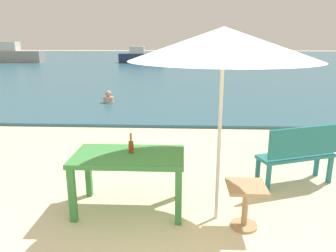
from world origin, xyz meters
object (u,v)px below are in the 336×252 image
at_px(picnic_table_green, 129,162).
at_px(swimmer_person, 108,98).
at_px(side_table_wood, 246,200).
at_px(boat_tanker, 14,55).
at_px(boat_ferry, 141,57).
at_px(patio_umbrella, 223,44).
at_px(bench_teal_center, 299,152).
at_px(beer_bottle_amber, 131,146).

bearing_deg(picnic_table_green, swimmer_person, 105.08).
height_order(side_table_wood, boat_tanker, boat_tanker).
bearing_deg(boat_ferry, patio_umbrella, -80.53).
bearing_deg(bench_teal_center, picnic_table_green, -161.39).
bearing_deg(swimmer_person, patio_umbrella, -67.15).
bearing_deg(beer_bottle_amber, bench_teal_center, 17.60).
distance_m(swimmer_person, boat_ferry, 18.61).
bearing_deg(boat_tanker, bench_teal_center, -55.16).
bearing_deg(beer_bottle_amber, patio_umbrella, -12.19).
distance_m(beer_bottle_amber, boat_ferry, 25.52).
relative_size(beer_bottle_amber, bench_teal_center, 0.21).
relative_size(swimmer_person, boat_ferry, 0.10).
bearing_deg(beer_bottle_amber, picnic_table_green, -114.75).
distance_m(picnic_table_green, patio_umbrella, 1.85).
bearing_deg(picnic_table_green, patio_umbrella, -9.14).
xyz_separation_m(patio_umbrella, swimmer_person, (-2.95, 7.00, -1.88)).
bearing_deg(patio_umbrella, beer_bottle_amber, 167.81).
bearing_deg(patio_umbrella, side_table_wood, -30.31).
height_order(patio_umbrella, boat_tanker, patio_umbrella).
relative_size(patio_umbrella, bench_teal_center, 1.84).
distance_m(patio_umbrella, side_table_wood, 1.80).
bearing_deg(boat_tanker, side_table_wood, -57.98).
bearing_deg(boat_tanker, boat_ferry, -0.08).
height_order(bench_teal_center, boat_ferry, boat_ferry).
relative_size(patio_umbrella, swimmer_person, 5.61).
relative_size(side_table_wood, bench_teal_center, 0.43).
xyz_separation_m(beer_bottle_amber, boat_tanker, (-14.71, 25.34, -0.12)).
bearing_deg(boat_tanker, swimmer_person, -55.33).
relative_size(picnic_table_green, boat_ferry, 0.36).
bearing_deg(picnic_table_green, boat_tanker, 120.04).
distance_m(patio_umbrella, bench_teal_center, 2.28).
xyz_separation_m(bench_teal_center, boat_ferry, (-5.57, 24.56, 0.05)).
bearing_deg(boat_ferry, beer_bottle_amber, -82.85).
height_order(beer_bottle_amber, boat_tanker, boat_tanker).
bearing_deg(boat_tanker, beer_bottle_amber, -59.86).
relative_size(beer_bottle_amber, boat_ferry, 0.07).
height_order(beer_bottle_amber, patio_umbrella, patio_umbrella).
relative_size(swimmer_person, boat_tanker, 0.08).
xyz_separation_m(boat_ferry, boat_tanker, (-11.53, 0.02, 0.14)).
bearing_deg(boat_ferry, bench_teal_center, -77.21).
bearing_deg(bench_teal_center, boat_ferry, 102.79).
bearing_deg(bench_teal_center, side_table_wood, -130.23).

